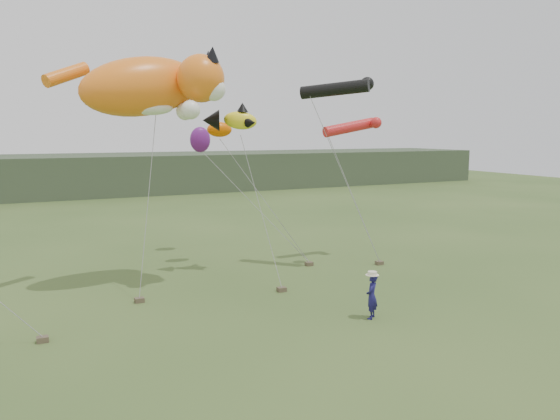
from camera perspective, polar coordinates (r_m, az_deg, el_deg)
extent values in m
plane|color=#385123|center=(18.92, 5.25, -11.54)|extent=(120.00, 120.00, 0.00)
cube|color=#2D3D28|center=(61.08, -17.15, 3.68)|extent=(90.00, 12.00, 4.00)
imported|color=#191655|center=(19.17, 9.57, -8.89)|extent=(0.67, 0.66, 1.57)
cube|color=brown|center=(21.49, -14.48, -9.10)|extent=(0.35, 0.28, 0.18)
cube|color=brown|center=(22.17, 0.17, -8.29)|extent=(0.35, 0.28, 0.18)
cube|color=brown|center=(26.95, 10.33, -5.46)|extent=(0.35, 0.28, 0.18)
cube|color=brown|center=(18.58, -23.56, -12.28)|extent=(0.35, 0.28, 0.18)
cube|color=brown|center=(26.37, 3.06, -5.63)|extent=(0.35, 0.28, 0.18)
ellipsoid|color=orange|center=(23.05, -14.23, 12.40)|extent=(5.68, 3.19, 3.04)
sphere|color=orange|center=(22.60, -8.29, 13.45)|extent=(1.90, 1.90, 1.90)
cone|color=black|center=(22.31, -7.10, 15.87)|extent=(0.59, 0.72, 0.72)
cone|color=black|center=(23.37, -7.46, 15.51)|extent=(0.59, 0.68, 0.68)
sphere|color=white|center=(22.40, -6.96, 12.44)|extent=(0.95, 0.95, 0.95)
ellipsoid|color=white|center=(22.73, -13.46, 10.34)|extent=(1.86, 0.93, 0.58)
sphere|color=white|center=(21.72, -9.32, 10.29)|extent=(0.74, 0.74, 0.74)
sphere|color=white|center=(23.20, -9.88, 10.13)|extent=(0.74, 0.74, 0.74)
cylinder|color=orange|center=(23.52, -21.45, 13.04)|extent=(1.97, 1.44, 1.15)
ellipsoid|color=yellow|center=(24.53, -4.17, 9.31)|extent=(1.66, 1.10, 0.93)
cone|color=black|center=(24.38, -7.23, 9.28)|extent=(1.00, 1.13, 0.94)
cone|color=black|center=(24.58, -3.95, 10.66)|extent=(0.52, 0.52, 0.42)
cone|color=black|center=(24.16, -2.99, 9.09)|extent=(0.56, 0.59, 0.42)
cone|color=black|center=(25.13, -3.94, 9.05)|extent=(0.56, 0.59, 0.42)
cylinder|color=black|center=(25.50, 5.72, 12.45)|extent=(2.63, 2.71, 0.84)
sphere|color=black|center=(25.87, 9.09, 12.89)|extent=(0.63, 0.63, 0.63)
cylinder|color=red|center=(27.51, 7.26, 8.57)|extent=(2.87, 0.55, 1.00)
sphere|color=red|center=(27.86, 10.00, 8.97)|extent=(0.56, 0.56, 0.56)
ellipsoid|color=#F66400|center=(26.19, -6.35, 8.36)|extent=(1.21, 0.71, 0.71)
ellipsoid|color=#631876|center=(29.05, -8.34, 7.29)|extent=(1.09, 0.73, 1.33)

